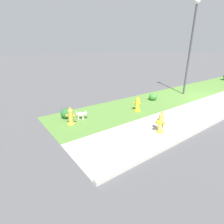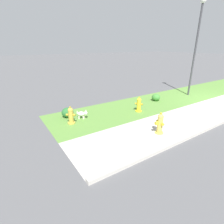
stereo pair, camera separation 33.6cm
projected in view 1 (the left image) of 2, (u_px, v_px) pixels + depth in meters
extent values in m
plane|color=#515154|center=(222.00, 102.00, 9.80)|extent=(120.00, 120.00, 0.00)
cube|color=#BCB7AD|center=(222.00, 102.00, 9.80)|extent=(18.00, 2.03, 0.01)
cube|color=#568438|center=(184.00, 93.00, 11.61)|extent=(18.00, 2.79, 0.01)
cylinder|color=yellow|center=(137.00, 110.00, 8.45)|extent=(0.30, 0.30, 0.05)
cylinder|color=yellow|center=(137.00, 105.00, 8.34)|extent=(0.19, 0.19, 0.53)
sphere|color=yellow|center=(138.00, 100.00, 8.25)|extent=(0.20, 0.20, 0.20)
cube|color=#B29323|center=(138.00, 97.00, 8.20)|extent=(0.08, 0.08, 0.06)
cylinder|color=#B29323|center=(135.00, 103.00, 8.37)|extent=(0.12, 0.12, 0.09)
cylinder|color=#B29323|center=(140.00, 104.00, 8.27)|extent=(0.12, 0.12, 0.09)
cylinder|color=#B29323|center=(138.00, 103.00, 8.45)|extent=(0.15, 0.15, 0.12)
cylinder|color=gold|center=(71.00, 124.00, 7.03)|extent=(0.31, 0.31, 0.05)
cylinder|color=gold|center=(71.00, 117.00, 6.93)|extent=(0.20, 0.20, 0.52)
sphere|color=gold|center=(70.00, 111.00, 6.84)|extent=(0.21, 0.21, 0.21)
cube|color=#B29323|center=(70.00, 108.00, 6.79)|extent=(0.08, 0.08, 0.06)
cylinder|color=#B29323|center=(67.00, 116.00, 6.91)|extent=(0.13, 0.13, 0.09)
cylinder|color=#B29323|center=(74.00, 116.00, 6.90)|extent=(0.13, 0.13, 0.09)
cylinder|color=#B29323|center=(72.00, 114.00, 7.05)|extent=(0.16, 0.15, 0.12)
cylinder|color=gold|center=(160.00, 132.00, 6.39)|extent=(0.30, 0.30, 0.05)
cylinder|color=gold|center=(161.00, 124.00, 6.27)|extent=(0.19, 0.19, 0.60)
sphere|color=gold|center=(162.00, 116.00, 6.16)|extent=(0.20, 0.20, 0.20)
cube|color=yellow|center=(162.00, 113.00, 6.12)|extent=(0.07, 0.07, 0.06)
cylinder|color=yellow|center=(164.00, 123.00, 6.12)|extent=(0.11, 0.11, 0.09)
cylinder|color=yellow|center=(159.00, 120.00, 6.37)|extent=(0.11, 0.11, 0.09)
cylinder|color=yellow|center=(158.00, 122.00, 6.19)|extent=(0.12, 0.14, 0.12)
ellipsoid|color=silver|center=(81.00, 114.00, 7.44)|extent=(0.36, 0.34, 0.20)
sphere|color=silver|center=(85.00, 114.00, 7.43)|extent=(0.16, 0.16, 0.16)
sphere|color=black|center=(87.00, 114.00, 7.43)|extent=(0.03, 0.03, 0.03)
cone|color=silver|center=(85.00, 111.00, 7.43)|extent=(0.08, 0.08, 0.07)
cone|color=silver|center=(85.00, 112.00, 7.35)|extent=(0.08, 0.08, 0.07)
cylinder|color=silver|center=(83.00, 117.00, 7.55)|extent=(0.06, 0.06, 0.12)
cylinder|color=silver|center=(83.00, 118.00, 7.44)|extent=(0.06, 0.06, 0.12)
cylinder|color=silver|center=(79.00, 117.00, 7.55)|extent=(0.06, 0.06, 0.12)
cylinder|color=silver|center=(78.00, 118.00, 7.44)|extent=(0.06, 0.06, 0.12)
cylinder|color=silver|center=(77.00, 113.00, 7.41)|extent=(0.04, 0.04, 0.11)
cylinder|color=#3D3D42|center=(190.00, 52.00, 10.50)|extent=(0.11, 0.11, 5.13)
sphere|color=silver|center=(197.00, 1.00, 9.54)|extent=(0.32, 0.32, 0.32)
ellipsoid|color=#28662D|center=(67.00, 113.00, 7.56)|extent=(0.51, 0.51, 0.44)
ellipsoid|color=#3D7F33|center=(153.00, 97.00, 10.05)|extent=(0.47, 0.47, 0.40)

